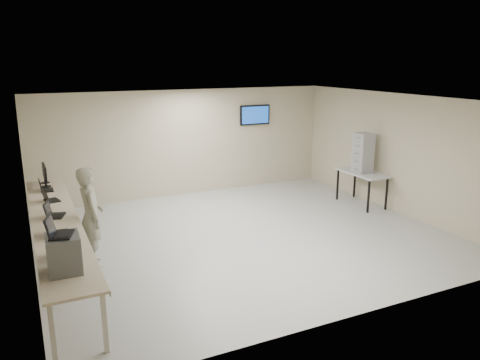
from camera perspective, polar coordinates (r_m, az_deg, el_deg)
name	(u,v)px	position (r m, az deg, el deg)	size (l,w,h in m)	color
room	(245,169)	(9.43, 0.55, 1.36)	(8.01, 7.01, 2.81)	beige
workbench	(57,223)	(8.65, -21.46, -4.94)	(0.76, 6.00, 0.90)	beige
equipment_box	(64,254)	(6.47, -20.70, -8.39)	(0.41, 0.47, 0.49)	#5C5F61
laptop_on_box	(57,231)	(6.35, -21.44, -5.82)	(0.38, 0.41, 0.28)	black
laptop_0	(61,251)	(7.02, -21.00, -8.13)	(0.40, 0.42, 0.28)	black
laptop_1	(55,231)	(7.86, -21.65, -5.75)	(0.34, 0.40, 0.29)	black
laptop_2	(53,213)	(8.76, -21.88, -3.75)	(0.39, 0.42, 0.28)	black
laptop_3	(49,198)	(9.73, -22.26, -2.04)	(0.34, 0.38, 0.26)	black
laptop_4	(44,188)	(10.53, -22.76, -0.89)	(0.28, 0.34, 0.26)	black
monitor_near	(45,174)	(10.81, -22.68, 0.65)	(0.21, 0.47, 0.46)	black
monitor_far	(44,171)	(11.15, -22.78, 0.96)	(0.20, 0.44, 0.43)	black
soldier	(91,217)	(8.59, -17.71, -4.28)	(0.65, 0.43, 1.78)	gray
side_table	(362,175)	(12.02, 14.67, 0.59)	(0.65, 1.40, 0.84)	#A9A9A9
storage_bins	(363,153)	(11.89, 14.77, 3.22)	(0.37, 0.41, 0.98)	#A4A5A8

